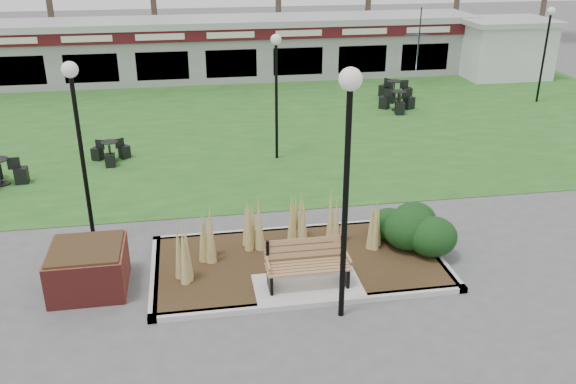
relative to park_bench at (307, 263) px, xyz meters
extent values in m
plane|color=#515154|center=(0.00, -0.25, -0.59)|extent=(100.00, 100.00, 0.00)
cube|color=#22571B|center=(0.00, 11.75, -0.58)|extent=(34.00, 16.00, 0.02)
cube|color=#312413|center=(0.00, 0.95, -0.53)|extent=(6.22, 3.22, 0.12)
cube|color=#B7B7B2|center=(0.00, -0.66, -0.53)|extent=(6.40, 0.18, 0.12)
cube|color=#B7B7B2|center=(0.00, 2.56, -0.53)|extent=(6.40, 0.18, 0.12)
cube|color=#B7B7B2|center=(-3.11, 0.95, -0.53)|extent=(0.18, 3.40, 0.12)
cube|color=#B7B7B2|center=(3.11, 0.95, -0.53)|extent=(0.18, 3.40, 0.12)
cube|color=#B7B7B2|center=(0.00, -0.10, -0.52)|extent=(2.20, 1.20, 0.13)
cone|color=tan|center=(-1.90, 1.35, 0.11)|extent=(0.36, 0.36, 1.15)
cone|color=tan|center=(-0.90, 1.75, 0.11)|extent=(0.36, 0.36, 1.15)
cone|color=tan|center=(0.20, 1.95, 0.11)|extent=(0.36, 0.36, 1.15)
cone|color=tan|center=(1.10, 1.75, 0.11)|extent=(0.36, 0.36, 1.15)
cone|color=tan|center=(1.90, 1.35, 0.11)|extent=(0.36, 0.36, 1.15)
cone|color=tan|center=(-2.40, 0.55, 0.11)|extent=(0.36, 0.36, 1.15)
ellipsoid|color=black|center=(2.60, 1.15, 0.00)|extent=(1.21, 1.10, 0.99)
ellipsoid|color=black|center=(3.00, 0.75, -0.04)|extent=(1.10, 1.00, 0.90)
ellipsoid|color=black|center=(2.90, 1.65, -0.06)|extent=(1.06, 0.96, 0.86)
ellipsoid|color=black|center=(2.30, 1.65, -0.11)|extent=(0.92, 0.84, 0.76)
cube|color=#976344|center=(0.00, -0.10, -0.03)|extent=(1.70, 0.57, 0.04)
cube|color=#976344|center=(0.00, 0.21, 0.25)|extent=(1.70, 0.13, 0.44)
cube|color=black|center=(-0.78, -0.10, -0.25)|extent=(0.06, 0.55, 0.42)
cube|color=black|center=(0.78, -0.10, -0.25)|extent=(0.06, 0.55, 0.42)
cube|color=black|center=(-0.78, 0.20, 0.22)|extent=(0.06, 0.06, 0.50)
cube|color=black|center=(0.78, 0.20, 0.22)|extent=(0.06, 0.06, 0.50)
cube|color=#976344|center=(-0.82, -0.12, 0.15)|extent=(0.05, 0.50, 0.04)
cube|color=#976344|center=(0.82, -0.12, 0.15)|extent=(0.05, 0.50, 0.04)
cube|color=maroon|center=(-4.40, 0.75, -0.14)|extent=(1.50, 1.50, 0.90)
cube|color=#312413|center=(-4.40, 0.75, 0.33)|extent=(1.40, 1.40, 0.06)
cube|color=gray|center=(0.00, 19.75, 0.71)|extent=(24.00, 3.00, 2.60)
cube|color=#4A0F15|center=(0.00, 18.20, 1.76)|extent=(24.00, 0.18, 0.55)
cube|color=#B8B8BD|center=(0.00, 19.75, 2.16)|extent=(24.60, 3.40, 0.30)
cube|color=silver|center=(0.00, 18.09, 1.76)|extent=(22.00, 0.02, 0.28)
cube|color=black|center=(0.00, 18.30, 0.41)|extent=(22.00, 0.10, 1.30)
cube|color=silver|center=(13.50, 17.75, 0.71)|extent=(4.00, 3.00, 2.60)
cube|color=#B8B8BD|center=(13.50, 17.75, 2.11)|extent=(4.40, 3.40, 0.25)
cylinder|color=#47382B|center=(-9.00, 27.75, 2.00)|extent=(0.36, 0.36, 5.17)
cylinder|color=#47382B|center=(-3.00, 27.75, 2.00)|extent=(0.36, 0.36, 5.17)
cylinder|color=#47382B|center=(3.00, 27.75, 2.00)|extent=(0.36, 0.36, 5.17)
cylinder|color=#47382B|center=(9.00, 27.75, 2.00)|extent=(0.36, 0.36, 5.17)
cylinder|color=#47382B|center=(15.00, 27.75, 2.00)|extent=(0.36, 0.36, 5.17)
cylinder|color=#47382B|center=(21.00, 27.75, 2.00)|extent=(0.36, 0.36, 5.17)
cylinder|color=black|center=(0.46, -1.05, 1.62)|extent=(0.11, 0.11, 4.41)
sphere|color=white|center=(0.46, -1.05, 4.00)|extent=(0.40, 0.40, 0.40)
cylinder|color=black|center=(-4.58, 2.80, 1.39)|extent=(0.10, 0.10, 3.96)
sphere|color=white|center=(-4.58, 2.80, 3.53)|extent=(0.36, 0.36, 0.36)
cylinder|color=black|center=(0.56, 7.78, 1.23)|extent=(0.09, 0.09, 3.64)
sphere|color=white|center=(0.56, 7.78, 3.20)|extent=(0.33, 0.33, 0.33)
cylinder|color=black|center=(12.63, 12.84, 1.23)|extent=(0.09, 0.09, 3.64)
sphere|color=white|center=(12.63, 12.84, 3.19)|extent=(0.33, 0.33, 0.33)
cylinder|color=black|center=(-4.70, 8.36, -0.56)|extent=(0.39, 0.39, 0.03)
cylinder|color=black|center=(-4.70, 8.36, -0.24)|extent=(0.04, 0.04, 0.63)
cylinder|color=black|center=(-4.70, 8.36, 0.08)|extent=(0.53, 0.53, 0.02)
cube|color=black|center=(-4.29, 8.63, -0.37)|extent=(0.41, 0.41, 0.40)
cube|color=black|center=(-5.13, 8.57, -0.37)|extent=(0.40, 0.40, 0.40)
cube|color=black|center=(-4.67, 7.88, -0.37)|extent=(0.32, 0.32, 0.40)
cylinder|color=black|center=(-7.64, 6.91, -0.55)|extent=(0.45, 0.45, 0.03)
cylinder|color=black|center=(-7.64, 6.91, -0.19)|extent=(0.05, 0.05, 0.74)
cube|color=black|center=(-7.08, 6.93, -0.33)|extent=(0.36, 0.36, 0.47)
cylinder|color=black|center=(6.70, 14.26, -0.55)|extent=(0.47, 0.47, 0.03)
cylinder|color=black|center=(6.70, 14.26, -0.17)|extent=(0.05, 0.05, 0.78)
cylinder|color=black|center=(6.70, 14.26, 0.23)|extent=(0.65, 0.65, 0.03)
cube|color=black|center=(7.29, 14.22, -0.32)|extent=(0.39, 0.39, 0.50)
cube|color=black|center=(6.43, 14.79, -0.32)|extent=(0.49, 0.49, 0.50)
cube|color=black|center=(6.37, 13.77, -0.32)|extent=(0.51, 0.51, 0.50)
cylinder|color=black|center=(6.27, 12.54, -0.55)|extent=(0.47, 0.47, 0.03)
cylinder|color=black|center=(6.27, 12.54, -0.18)|extent=(0.05, 0.05, 0.76)
cylinder|color=black|center=(6.27, 12.54, 0.21)|extent=(0.63, 0.63, 0.03)
cube|color=black|center=(6.82, 12.73, -0.33)|extent=(0.46, 0.46, 0.49)
cube|color=black|center=(5.84, 12.92, -0.33)|extent=(0.51, 0.51, 0.49)
cube|color=black|center=(6.16, 11.97, -0.33)|extent=(0.42, 0.42, 0.49)
cylinder|color=black|center=(8.65, 16.80, 0.51)|extent=(0.06, 0.06, 2.20)
imported|color=blue|center=(8.65, 16.80, 0.97)|extent=(2.16, 2.19, 1.79)
camera|label=1|loc=(-2.19, -10.57, 6.24)|focal=38.00mm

